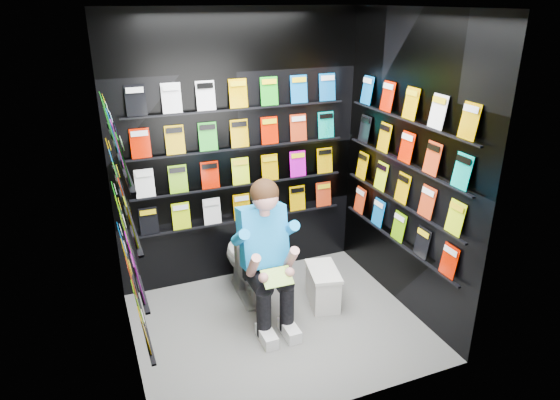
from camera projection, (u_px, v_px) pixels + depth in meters
name	position (u px, v px, depth m)	size (l,w,h in m)	color
floor	(279.00, 326.00, 4.36)	(2.40, 2.40, 0.00)	slate
ceiling	(278.00, 7.00, 3.38)	(2.40, 2.40, 0.00)	white
wall_back	(239.00, 152.00, 4.73)	(2.40, 0.04, 2.60)	black
wall_front	(340.00, 241.00, 3.01)	(2.40, 0.04, 2.60)	black
wall_left	(118.00, 210.00, 3.45)	(0.04, 2.00, 2.60)	black
wall_right	(408.00, 168.00, 4.29)	(0.04, 2.00, 2.60)	black
comics_back	(240.00, 153.00, 4.70)	(2.10, 0.06, 1.37)	red
comics_left	(122.00, 208.00, 3.46)	(0.06, 1.70, 1.37)	red
comics_right	(405.00, 168.00, 4.28)	(0.06, 1.70, 1.37)	red
toilet	(249.00, 259.00, 4.71)	(0.42, 0.75, 0.73)	white
longbox	(323.00, 288.00, 4.63)	(0.24, 0.43, 0.32)	silver
longbox_lid	(323.00, 271.00, 4.56)	(0.26, 0.45, 0.03)	silver
reader	(262.00, 237.00, 4.23)	(0.54, 0.78, 1.44)	#097CD4
held_comic	(277.00, 277.00, 4.00)	(0.25, 0.01, 0.17)	green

